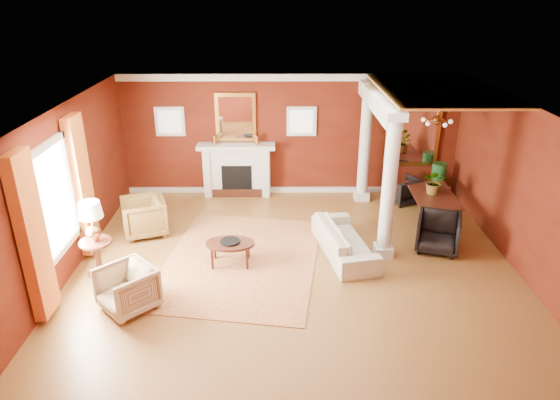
{
  "coord_description": "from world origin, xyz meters",
  "views": [
    {
      "loc": [
        -0.31,
        -8.04,
        4.78
      ],
      "look_at": [
        -0.27,
        0.31,
        1.15
      ],
      "focal_mm": 32.0,
      "sensor_mm": 36.0,
      "label": 1
    }
  ],
  "objects_px": {
    "sofa": "(345,236)",
    "dining_table": "(434,199)",
    "armchair_leopard": "(144,215)",
    "armchair_stripe": "(127,287)",
    "side_table": "(93,227)",
    "coffee_table": "(230,245)"
  },
  "relations": [
    {
      "from": "armchair_leopard",
      "to": "side_table",
      "type": "relative_size",
      "value": 0.62
    },
    {
      "from": "armchair_stripe",
      "to": "side_table",
      "type": "relative_size",
      "value": 0.57
    },
    {
      "from": "armchair_leopard",
      "to": "armchair_stripe",
      "type": "distance_m",
      "value": 2.62
    },
    {
      "from": "armchair_stripe",
      "to": "dining_table",
      "type": "distance_m",
      "value": 6.68
    },
    {
      "from": "sofa",
      "to": "dining_table",
      "type": "bearing_deg",
      "value": -65.16
    },
    {
      "from": "coffee_table",
      "to": "sofa",
      "type": "bearing_deg",
      "value": 10.14
    },
    {
      "from": "armchair_stripe",
      "to": "coffee_table",
      "type": "relative_size",
      "value": 0.89
    },
    {
      "from": "coffee_table",
      "to": "dining_table",
      "type": "height_order",
      "value": "dining_table"
    },
    {
      "from": "sofa",
      "to": "side_table",
      "type": "xyz_separation_m",
      "value": [
        -4.46,
        -0.7,
        0.54
      ]
    },
    {
      "from": "armchair_stripe",
      "to": "dining_table",
      "type": "relative_size",
      "value": 0.49
    },
    {
      "from": "coffee_table",
      "to": "side_table",
      "type": "height_order",
      "value": "side_table"
    },
    {
      "from": "armchair_leopard",
      "to": "coffee_table",
      "type": "bearing_deg",
      "value": 36.59
    },
    {
      "from": "sofa",
      "to": "side_table",
      "type": "bearing_deg",
      "value": 87.35
    },
    {
      "from": "armchair_stripe",
      "to": "armchair_leopard",
      "type": "bearing_deg",
      "value": 143.84
    },
    {
      "from": "coffee_table",
      "to": "armchair_leopard",
      "type": "bearing_deg",
      "value": 146.72
    },
    {
      "from": "coffee_table",
      "to": "dining_table",
      "type": "distance_m",
      "value": 4.72
    },
    {
      "from": "sofa",
      "to": "dining_table",
      "type": "height_order",
      "value": "dining_table"
    },
    {
      "from": "dining_table",
      "to": "sofa",
      "type": "bearing_deg",
      "value": 128.73
    },
    {
      "from": "armchair_leopard",
      "to": "armchair_stripe",
      "type": "xyz_separation_m",
      "value": [
        0.37,
        -2.6,
        -0.03
      ]
    },
    {
      "from": "armchair_leopard",
      "to": "side_table",
      "type": "height_order",
      "value": "side_table"
    },
    {
      "from": "coffee_table",
      "to": "dining_table",
      "type": "bearing_deg",
      "value": 24.58
    },
    {
      "from": "sofa",
      "to": "coffee_table",
      "type": "distance_m",
      "value": 2.18
    }
  ]
}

